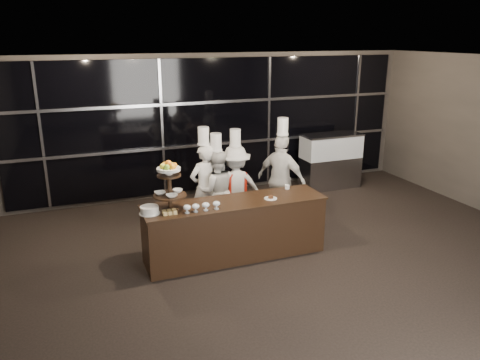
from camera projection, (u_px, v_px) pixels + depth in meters
name	position (u px, v px, depth m)	size (l,w,h in m)	color
room	(346.00, 195.00, 5.64)	(10.00, 10.00, 10.00)	black
window_wall	(217.00, 125.00, 10.03)	(8.60, 0.10, 2.80)	black
buffet_counter	(235.00, 229.00, 7.27)	(2.84, 0.74, 0.92)	black
display_stand	(169.00, 182.00, 6.67)	(0.48, 0.48, 0.74)	black
compotes	(201.00, 206.00, 6.71)	(0.55, 0.11, 0.12)	silver
layer_cake	(149.00, 210.00, 6.63)	(0.30, 0.30, 0.11)	white
pastry_squares	(170.00, 212.00, 6.62)	(0.20, 0.13, 0.05)	#E6C270
small_plate	(271.00, 198.00, 7.24)	(0.20, 0.20, 0.05)	white
chef_cup	(287.00, 187.00, 7.70)	(0.08, 0.08, 0.07)	white
display_case	(330.00, 158.00, 10.56)	(1.35, 0.59, 1.24)	#A5A5AA
chef_a	(205.00, 186.00, 8.18)	(0.65, 0.51, 1.87)	silver
chef_b	(217.00, 190.00, 8.20)	(0.79, 0.67, 1.76)	silver
chef_c	(235.00, 186.00, 8.38)	(1.00, 0.62, 1.79)	silver
chef_d	(281.00, 179.00, 8.48)	(0.87, 1.04, 1.97)	white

